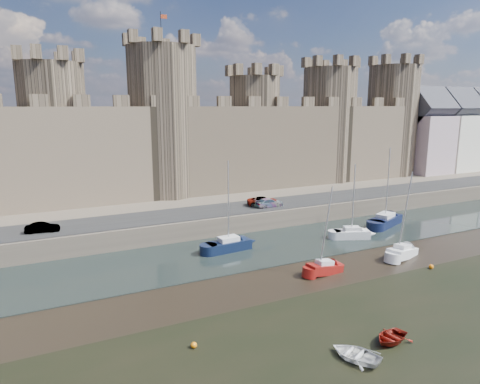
{
  "coord_description": "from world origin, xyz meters",
  "views": [
    {
      "loc": [
        -17.02,
        -18.59,
        16.69
      ],
      "look_at": [
        2.68,
        22.0,
        7.51
      ],
      "focal_mm": 32.0,
      "sensor_mm": 36.0,
      "label": 1
    }
  ],
  "objects_px": {
    "sailboat_5": "(402,251)",
    "car_2": "(269,203)",
    "sailboat_1": "(229,244)",
    "sailboat_4": "(325,267)",
    "sailboat_3": "(385,220)",
    "car_1": "(42,228)",
    "car_3": "(264,201)",
    "sailboat_2": "(352,233)"
  },
  "relations": [
    {
      "from": "car_2",
      "to": "sailboat_5",
      "type": "xyz_separation_m",
      "value": [
        6.61,
        -18.36,
        -2.42
      ]
    },
    {
      "from": "sailboat_4",
      "to": "car_3",
      "type": "bearing_deg",
      "value": 74.73
    },
    {
      "from": "car_1",
      "to": "sailboat_4",
      "type": "height_order",
      "value": "sailboat_4"
    },
    {
      "from": "sailboat_1",
      "to": "sailboat_3",
      "type": "height_order",
      "value": "sailboat_3"
    },
    {
      "from": "sailboat_2",
      "to": "sailboat_5",
      "type": "distance_m",
      "value": 7.87
    },
    {
      "from": "car_1",
      "to": "sailboat_5",
      "type": "distance_m",
      "value": 40.54
    },
    {
      "from": "car_3",
      "to": "sailboat_2",
      "type": "height_order",
      "value": "sailboat_2"
    },
    {
      "from": "sailboat_4",
      "to": "car_1",
      "type": "bearing_deg",
      "value": 139.02
    },
    {
      "from": "car_1",
      "to": "sailboat_5",
      "type": "height_order",
      "value": "sailboat_5"
    },
    {
      "from": "car_2",
      "to": "sailboat_4",
      "type": "xyz_separation_m",
      "value": [
        -4.01,
        -18.35,
        -2.45
      ]
    },
    {
      "from": "car_3",
      "to": "sailboat_2",
      "type": "bearing_deg",
      "value": -131.23
    },
    {
      "from": "sailboat_2",
      "to": "car_2",
      "type": "bearing_deg",
      "value": 141.75
    },
    {
      "from": "car_2",
      "to": "car_3",
      "type": "bearing_deg",
      "value": 14.4
    },
    {
      "from": "car_2",
      "to": "sailboat_3",
      "type": "height_order",
      "value": "sailboat_3"
    },
    {
      "from": "car_1",
      "to": "sailboat_2",
      "type": "bearing_deg",
      "value": -98.8
    },
    {
      "from": "sailboat_1",
      "to": "sailboat_4",
      "type": "height_order",
      "value": "sailboat_1"
    },
    {
      "from": "car_3",
      "to": "sailboat_4",
      "type": "height_order",
      "value": "sailboat_4"
    },
    {
      "from": "car_1",
      "to": "sailboat_2",
      "type": "xyz_separation_m",
      "value": [
        35.36,
        -10.89,
        -2.33
      ]
    },
    {
      "from": "car_3",
      "to": "sailboat_5",
      "type": "xyz_separation_m",
      "value": [
        6.91,
        -19.33,
        -2.46
      ]
    },
    {
      "from": "sailboat_1",
      "to": "sailboat_5",
      "type": "xyz_separation_m",
      "value": [
        16.52,
        -10.43,
        -0.12
      ]
    },
    {
      "from": "car_2",
      "to": "sailboat_4",
      "type": "relative_size",
      "value": 0.48
    },
    {
      "from": "sailboat_5",
      "to": "car_1",
      "type": "bearing_deg",
      "value": 133.87
    },
    {
      "from": "sailboat_3",
      "to": "sailboat_5",
      "type": "xyz_separation_m",
      "value": [
        -7.73,
        -10.49,
        -0.13
      ]
    },
    {
      "from": "car_2",
      "to": "sailboat_2",
      "type": "xyz_separation_m",
      "value": [
        6.1,
        -10.5,
        -2.35
      ]
    },
    {
      "from": "car_2",
      "to": "car_3",
      "type": "distance_m",
      "value": 1.02
    },
    {
      "from": "car_3",
      "to": "sailboat_1",
      "type": "bearing_deg",
      "value": 152.4
    },
    {
      "from": "sailboat_2",
      "to": "sailboat_3",
      "type": "height_order",
      "value": "sailboat_3"
    },
    {
      "from": "sailboat_4",
      "to": "sailboat_3",
      "type": "bearing_deg",
      "value": 25.33
    },
    {
      "from": "car_2",
      "to": "car_3",
      "type": "relative_size",
      "value": 0.91
    },
    {
      "from": "sailboat_2",
      "to": "sailboat_5",
      "type": "relative_size",
      "value": 0.98
    },
    {
      "from": "sailboat_3",
      "to": "car_2",
      "type": "bearing_deg",
      "value": 129.18
    },
    {
      "from": "sailboat_1",
      "to": "sailboat_3",
      "type": "distance_m",
      "value": 24.26
    },
    {
      "from": "sailboat_1",
      "to": "sailboat_5",
      "type": "relative_size",
      "value": 1.08
    },
    {
      "from": "car_1",
      "to": "sailboat_2",
      "type": "relative_size",
      "value": 0.38
    },
    {
      "from": "sailboat_5",
      "to": "sailboat_2",
      "type": "bearing_deg",
      "value": 75.18
    },
    {
      "from": "car_3",
      "to": "sailboat_3",
      "type": "bearing_deg",
      "value": -101.5
    },
    {
      "from": "car_3",
      "to": "sailboat_5",
      "type": "bearing_deg",
      "value": -140.72
    },
    {
      "from": "car_1",
      "to": "sailboat_5",
      "type": "relative_size",
      "value": 0.38
    },
    {
      "from": "sailboat_5",
      "to": "car_2",
      "type": "bearing_deg",
      "value": 91.25
    },
    {
      "from": "sailboat_3",
      "to": "sailboat_5",
      "type": "relative_size",
      "value": 1.13
    },
    {
      "from": "car_1",
      "to": "car_3",
      "type": "height_order",
      "value": "car_3"
    },
    {
      "from": "car_1",
      "to": "sailboat_2",
      "type": "height_order",
      "value": "sailboat_2"
    }
  ]
}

